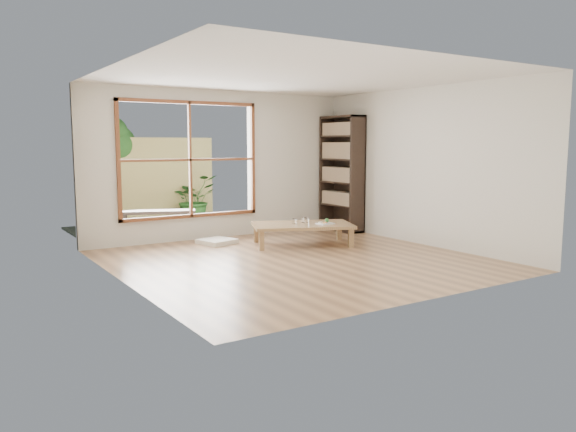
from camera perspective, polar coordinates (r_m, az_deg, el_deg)
name	(u,v)px	position (r m, az deg, el deg)	size (l,w,h in m)	color
ground	(297,260)	(8.14, 0.90, -4.51)	(5.00, 5.00, 0.00)	tan
low_table	(302,226)	(9.33, 1.47, -1.04)	(1.85, 1.48, 0.35)	#A97D52
floor_cushion	(217,241)	(9.55, -7.24, -2.57)	(0.52, 0.52, 0.08)	white
bookshelf	(342,174)	(10.88, 5.48, 4.30)	(0.35, 0.99, 2.20)	#2E2019
glass_tall	(307,221)	(9.18, 1.92, -0.51)	(0.07, 0.07, 0.13)	silver
glass_mid	(303,220)	(9.44, 1.58, -0.41)	(0.06, 0.06, 0.09)	silver
glass_short	(305,220)	(9.47, 1.79, -0.38)	(0.07, 0.07, 0.09)	silver
glass_small	(294,221)	(9.32, 0.65, -0.52)	(0.07, 0.07, 0.08)	silver
food_tray	(325,223)	(9.31, 3.82, -0.68)	(0.29, 0.22, 0.09)	white
deck	(168,232)	(11.01, -12.09, -1.56)	(2.80, 2.00, 0.05)	#3C342C
garden_bench	(159,214)	(10.71, -12.96, 0.25)	(1.37, 0.85, 0.42)	#2E2019
bamboo_fence	(149,182)	(11.85, -13.93, 3.39)	(2.80, 0.06, 1.80)	#D1C06B
shrub_right	(194,199)	(11.90, -9.52, 1.72)	(0.91, 0.78, 1.01)	#255F23
shrub_left	(107,204)	(11.22, -17.96, 1.20)	(0.57, 0.46, 1.03)	#255F23
garden_tree	(110,146)	(11.91, -17.62, 6.78)	(1.04, 0.85, 2.22)	#4C3D2D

